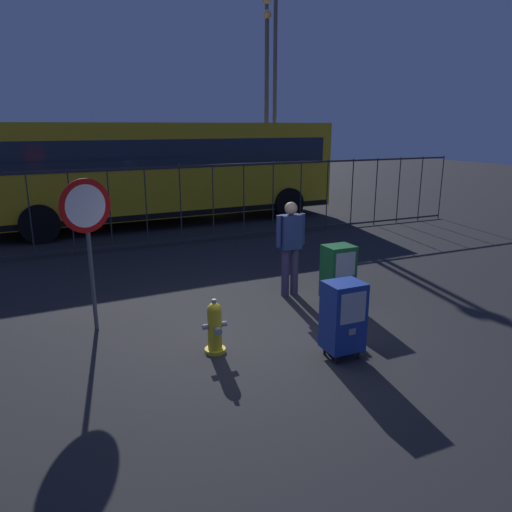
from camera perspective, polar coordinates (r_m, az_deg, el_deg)
The scene contains 12 objects.
ground_plane at distance 6.93m, azimuth 1.85°, elevation -9.87°, with size 60.00×60.00×0.00m, color #262628.
fire_hydrant at distance 6.47m, azimuth -4.89°, elevation -8.40°, with size 0.33×0.32×0.75m.
newspaper_box_primary at distance 6.34m, azimuth 10.24°, elevation -6.96°, with size 0.48×0.42×1.02m.
newspaper_box_secondary at distance 8.17m, azimuth 9.65°, elevation -1.86°, with size 0.48×0.42×1.02m.
stop_sign at distance 7.18m, azimuth -19.28°, elevation 3.63°, with size 0.71×0.31×2.23m.
pedestrian at distance 8.42m, azimuth 4.07°, elevation 1.50°, with size 0.55×0.22×1.67m.
fence_barrier at distance 12.17m, azimuth -10.83°, elevation 5.86°, with size 18.03×0.04×2.00m.
bus_near at distance 15.17m, azimuth -10.83°, elevation 10.29°, with size 10.60×3.16×3.00m.
bus_far at distance 18.67m, azimuth -24.92°, elevation 10.04°, with size 10.71×3.70×3.00m.
street_light_near_left at distance 18.69m, azimuth 2.25°, elevation 20.53°, with size 0.32×0.32×8.20m.
street_light_near_right at distance 19.71m, azimuth 1.23°, elevation 19.28°, with size 0.32×0.32×7.55m.
street_light_far_left at distance 18.81m, azimuth 1.28°, elevation 18.42°, with size 0.32×0.32×6.88m.
Camera 1 is at (-2.78, -5.63, 2.93)m, focal length 33.94 mm.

